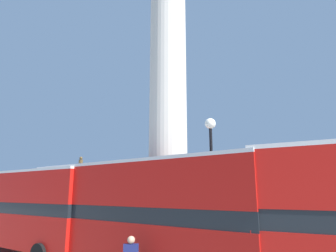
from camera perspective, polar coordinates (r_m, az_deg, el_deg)
name	(u,v)px	position (r m, az deg, el deg)	size (l,w,h in m)	color
monument_column	(168,119)	(17.09, 0.00, 1.29)	(5.71, 5.71, 19.37)	beige
bus_b	(136,211)	(12.57, -6.12, -15.85)	(11.26, 3.51, 4.35)	#B7140F
bus_c	(21,207)	(18.90, -26.19, -13.67)	(11.41, 2.97, 4.26)	#B7140F
equestrian_statue	(78,209)	(27.91, -16.79, -14.85)	(4.52, 4.08, 6.28)	beige
street_lamp	(212,171)	(13.64, 8.35, -8.54)	(0.50, 0.50, 6.50)	black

